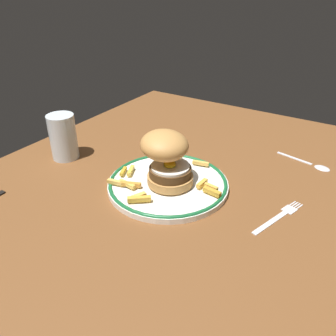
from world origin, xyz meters
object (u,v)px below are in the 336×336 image
object	(u,v)px
dinner_plate	(168,183)
water_glass	(64,139)
fork	(279,216)
spoon	(316,165)
burger	(166,157)

from	to	relation	value
dinner_plate	water_glass	distance (cm)	28.92
fork	spoon	distance (cm)	24.00
burger	water_glass	bearing A→B (deg)	93.42
dinner_plate	fork	world-z (taller)	dinner_plate
burger	fork	xyz separation A→B (cm)	(2.72, -23.39, -7.17)
fork	burger	bearing A→B (deg)	96.64
water_glass	dinner_plate	bearing A→B (deg)	-85.83
water_glass	fork	xyz separation A→B (cm)	(4.41, -51.69, -4.70)
dinner_plate	burger	distance (cm)	6.53
water_glass	spoon	world-z (taller)	water_glass
water_glass	burger	bearing A→B (deg)	-86.58
dinner_plate	water_glass	xyz separation A→B (cm)	(-2.08, 28.56, 4.04)
fork	spoon	bearing A→B (deg)	-3.90
burger	water_glass	world-z (taller)	burger
spoon	water_glass	bearing A→B (deg)	118.00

